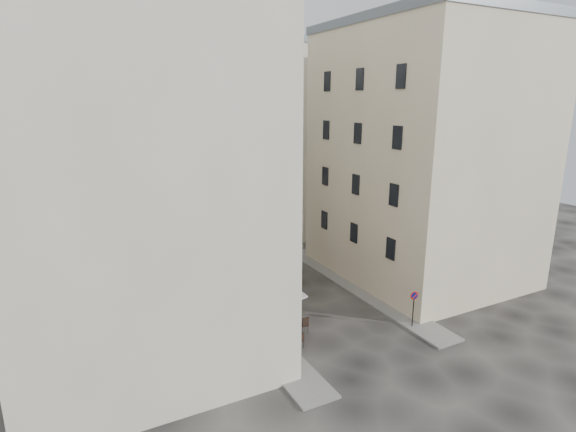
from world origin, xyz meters
TOP-DOWN VIEW (x-y plane):
  - ground at (0.00, 0.00)m, footprint 90.00×90.00m
  - sidewalk_left at (-4.50, 4.00)m, footprint 2.00×22.00m
  - sidewalk_right at (4.50, 3.00)m, footprint 2.00×18.00m
  - building_left at (-10.50, 3.00)m, footprint 12.20×16.20m
  - building_right at (10.50, 3.50)m, footprint 12.20×14.20m
  - building_back at (-1.00, 19.00)m, footprint 18.20×10.20m
  - cafe_storefront at (-4.32, 1.00)m, footprint 1.74×7.30m
  - stone_steps at (0.00, 12.57)m, footprint 9.00×3.15m
  - bollard_near at (-3.25, -1.00)m, footprint 0.12×0.12m
  - bollard_mid at (-3.25, 2.50)m, footprint 0.12×0.12m
  - bollard_far at (-3.25, 6.00)m, footprint 0.12×0.12m
  - no_parking_sign at (3.90, -3.46)m, footprint 0.54×0.13m
  - bistro_table_a at (-3.50, -2.25)m, footprint 1.20×0.56m
  - bistro_table_b at (-2.60, -0.94)m, footprint 1.42×0.67m
  - bistro_table_c at (-3.44, 1.48)m, footprint 1.42×0.67m
  - bistro_table_d at (-2.42, 2.47)m, footprint 1.19×0.56m
  - bistro_table_e at (-2.99, 3.86)m, footprint 1.42×0.67m
  - pedestrian at (-2.96, 1.24)m, footprint 0.67×0.65m

SIDE VIEW (x-z plane):
  - ground at x=0.00m, z-range 0.00..0.00m
  - sidewalk_left at x=-4.50m, z-range 0.00..0.12m
  - sidewalk_right at x=4.50m, z-range 0.00..0.12m
  - stone_steps at x=0.00m, z-range 0.00..0.80m
  - bistro_table_d at x=-2.42m, z-range 0.01..0.85m
  - bistro_table_a at x=-3.50m, z-range 0.01..0.86m
  - bistro_table_c at x=-3.44m, z-range 0.01..1.01m
  - bistro_table_e at x=-2.99m, z-range 0.01..1.01m
  - bistro_table_b at x=-2.60m, z-range 0.01..1.01m
  - bollard_near at x=-3.25m, z-range 0.04..1.02m
  - bollard_mid at x=-3.25m, z-range 0.04..1.02m
  - bollard_far at x=-3.25m, z-range 0.04..1.02m
  - pedestrian at x=-2.96m, z-range 0.00..1.55m
  - no_parking_sign at x=3.90m, z-range 0.49..2.86m
  - cafe_storefront at x=-4.32m, z-range 0.13..3.63m
  - building_right at x=10.50m, z-range 0.01..18.61m
  - building_back at x=-1.00m, z-range 0.01..18.61m
  - building_left at x=-10.50m, z-range 0.01..20.61m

